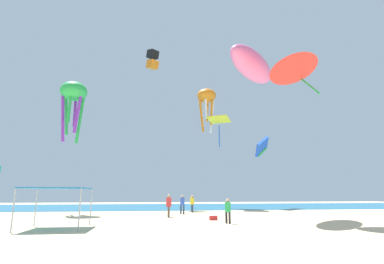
# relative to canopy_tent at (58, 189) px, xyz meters

# --- Properties ---
(ground) EXTENTS (110.00, 110.00, 0.10)m
(ground) POSITION_rel_canopy_tent_xyz_m (8.32, -2.16, -2.20)
(ground) COLOR beige
(ocean_strip) EXTENTS (110.00, 23.60, 0.03)m
(ocean_strip) POSITION_rel_canopy_tent_xyz_m (8.32, 28.73, -2.14)
(ocean_strip) COLOR #1E6B93
(ocean_strip) RESTS_ON ground
(canopy_tent) EXTENTS (3.31, 3.27, 2.25)m
(canopy_tent) POSITION_rel_canopy_tent_xyz_m (0.00, 0.00, 0.00)
(canopy_tent) COLOR #B2B2B7
(canopy_tent) RESTS_ON ground
(person_near_tent) EXTENTS (0.38, 0.39, 1.60)m
(person_near_tent) POSITION_rel_canopy_tent_xyz_m (10.38, 1.31, -1.21)
(person_near_tent) COLOR black
(person_near_tent) RESTS_ON ground
(person_leftmost) EXTENTS (0.43, 0.43, 1.79)m
(person_leftmost) POSITION_rel_canopy_tent_xyz_m (8.50, 11.13, -1.10)
(person_leftmost) COLOR #33384C
(person_leftmost) RESTS_ON ground
(person_central) EXTENTS (0.42, 0.47, 1.78)m
(person_central) POSITION_rel_canopy_tent_xyz_m (9.83, 13.60, -1.11)
(person_central) COLOR #33384C
(person_central) RESTS_ON ground
(person_rightmost) EXTENTS (0.44, 0.50, 1.87)m
(person_rightmost) POSITION_rel_canopy_tent_xyz_m (6.91, 7.25, -1.05)
(person_rightmost) COLOR brown
(person_rightmost) RESTS_ON ground
(cooler_box) EXTENTS (0.57, 0.37, 0.35)m
(cooler_box) POSITION_rel_canopy_tent_xyz_m (9.99, 4.05, -1.97)
(cooler_box) COLOR red
(cooler_box) RESTS_ON ground
(kite_octopus_green) EXTENTS (3.09, 3.09, 6.64)m
(kite_octopus_green) POSITION_rel_canopy_tent_xyz_m (-3.06, 13.91, 10.25)
(kite_octopus_green) COLOR green
(kite_diamond_yellow) EXTENTS (3.78, 3.78, 3.98)m
(kite_diamond_yellow) POSITION_rel_canopy_tent_xyz_m (14.47, 20.10, 9.43)
(kite_diamond_yellow) COLOR yellow
(kite_parafoil_blue) EXTENTS (3.48, 5.18, 3.58)m
(kite_parafoil_blue) POSITION_rel_canopy_tent_xyz_m (20.90, 21.24, 6.26)
(kite_parafoil_blue) COLOR blue
(kite_delta_red) EXTENTS (4.57, 4.57, 3.15)m
(kite_delta_red) POSITION_rel_canopy_tent_xyz_m (15.54, 1.17, 9.09)
(kite_delta_red) COLOR red
(kite_inflatable_pink) EXTENTS (7.02, 7.56, 2.91)m
(kite_inflatable_pink) POSITION_rel_canopy_tent_xyz_m (14.13, 5.71, 11.09)
(kite_inflatable_pink) COLOR pink
(kite_box_black) EXTENTS (2.03, 2.08, 3.13)m
(kite_box_black) POSITION_rel_canopy_tent_xyz_m (5.34, 24.67, 19.89)
(kite_box_black) COLOR black
(kite_octopus_orange) EXTENTS (3.60, 3.60, 6.80)m
(kite_octopus_orange) POSITION_rel_canopy_tent_xyz_m (13.69, 24.61, 14.12)
(kite_octopus_orange) COLOR orange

